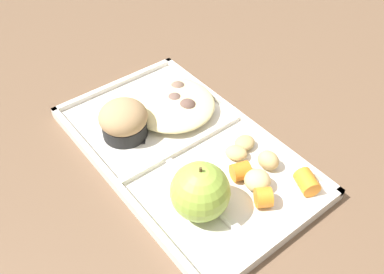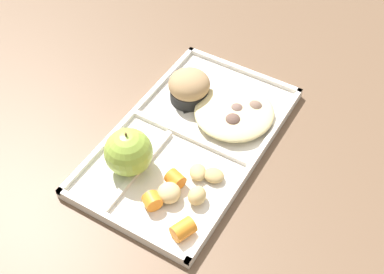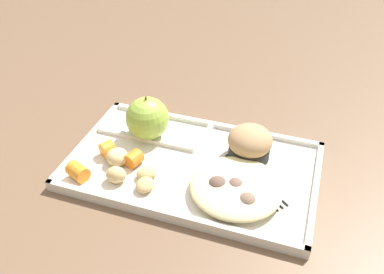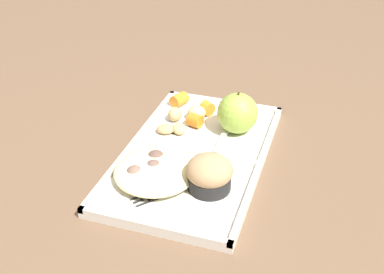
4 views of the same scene
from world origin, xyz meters
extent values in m
plane|color=brown|center=(0.00, 0.00, 0.00)|extent=(6.00, 6.00, 0.00)
cube|color=silver|center=(0.00, 0.00, 0.01)|extent=(0.40, 0.24, 0.01)
cube|color=silver|center=(0.00, -0.11, 0.01)|extent=(0.40, 0.01, 0.01)
cube|color=silver|center=(0.00, 0.11, 0.01)|extent=(0.40, 0.01, 0.01)
cube|color=silver|center=(-0.19, 0.00, 0.01)|extent=(0.01, 0.24, 0.01)
cube|color=silver|center=(0.19, 0.00, 0.01)|extent=(0.01, 0.24, 0.01)
cube|color=silver|center=(0.00, 0.00, 0.01)|extent=(0.01, 0.22, 0.01)
cube|color=silver|center=(-0.10, 0.03, 0.01)|extent=(0.18, 0.01, 0.01)
sphere|color=#93B742|center=(-0.10, 0.05, 0.05)|extent=(0.08, 0.08, 0.08)
cylinder|color=#4C381E|center=(-0.10, 0.05, 0.09)|extent=(0.00, 0.00, 0.01)
cylinder|color=black|center=(0.08, 0.05, 0.02)|extent=(0.07, 0.07, 0.02)
ellipsoid|color=tan|center=(0.08, 0.05, 0.04)|extent=(0.07, 0.07, 0.05)
cylinder|color=orange|center=(-0.16, -0.08, 0.02)|extent=(0.04, 0.04, 0.03)
cylinder|color=orange|center=(-0.14, -0.02, 0.02)|extent=(0.03, 0.03, 0.03)
cylinder|color=orange|center=(-0.09, -0.03, 0.02)|extent=(0.03, 0.03, 0.02)
ellipsoid|color=tan|center=(-0.12, -0.03, 0.02)|extent=(0.04, 0.04, 0.03)
ellipsoid|color=tan|center=(-0.06, -0.05, 0.02)|extent=(0.04, 0.04, 0.02)
ellipsoid|color=tan|center=(-0.10, -0.07, 0.02)|extent=(0.03, 0.03, 0.03)
ellipsoid|color=tan|center=(-0.05, -0.07, 0.02)|extent=(0.03, 0.04, 0.02)
ellipsoid|color=beige|center=(0.08, -0.04, 0.02)|extent=(0.14, 0.14, 0.03)
sphere|color=brown|center=(0.06, -0.05, 0.03)|extent=(0.03, 0.03, 0.03)
sphere|color=brown|center=(0.08, -0.04, 0.03)|extent=(0.03, 0.03, 0.03)
sphere|color=#755B4C|center=(0.10, -0.07, 0.03)|extent=(0.03, 0.03, 0.03)
cube|color=black|center=(0.08, 0.01, 0.01)|extent=(0.07, 0.06, 0.00)
cube|color=black|center=(0.12, -0.02, 0.01)|extent=(0.04, 0.04, 0.00)
cylinder|color=black|center=(0.14, -0.05, 0.01)|extent=(0.02, 0.02, 0.00)
cylinder|color=black|center=(0.15, -0.04, 0.01)|extent=(0.02, 0.02, 0.00)
cylinder|color=black|center=(0.15, -0.03, 0.01)|extent=(0.02, 0.02, 0.00)
camera|label=1|loc=(-0.35, 0.26, 0.45)|focal=39.06mm
camera|label=2|loc=(-0.48, -0.29, 0.65)|focal=48.10mm
camera|label=3|loc=(0.16, -0.47, 0.45)|focal=38.00mm
camera|label=4|loc=(0.67, 0.22, 0.50)|focal=46.18mm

